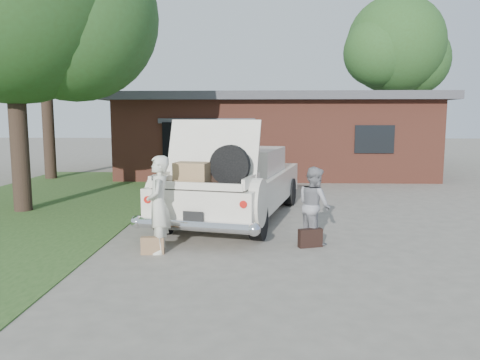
{
  "coord_description": "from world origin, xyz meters",
  "views": [
    {
      "loc": [
        0.38,
        -8.88,
        2.38
      ],
      "look_at": [
        0.0,
        0.6,
        1.1
      ],
      "focal_mm": 35.0,
      "sensor_mm": 36.0,
      "label": 1
    }
  ],
  "objects": [
    {
      "name": "tree_right",
      "position": [
        7.59,
        16.61,
        5.88
      ],
      "size": [
        5.86,
        5.09,
        8.69
      ],
      "color": "#38281E",
      "rests_on": "ground"
    },
    {
      "name": "suitcase_left",
      "position": [
        -1.47,
        -1.01,
        0.15
      ],
      "size": [
        0.41,
        0.17,
        0.31
      ],
      "primitive_type": "cube",
      "rotation": [
        0.0,
        0.0,
        0.11
      ],
      "color": "#916C4A",
      "rests_on": "ground"
    },
    {
      "name": "grass_strip",
      "position": [
        -5.5,
        3.0,
        0.01
      ],
      "size": [
        6.0,
        16.0,
        0.02
      ],
      "primitive_type": "cube",
      "color": "#2D4C1E",
      "rests_on": "ground"
    },
    {
      "name": "woman_right",
      "position": [
        1.44,
        -0.14,
        0.73
      ],
      "size": [
        0.8,
        0.87,
        1.46
      ],
      "primitive_type": "imported",
      "rotation": [
        0.0,
        0.0,
        2.0
      ],
      "color": "gray",
      "rests_on": "ground"
    },
    {
      "name": "sedan",
      "position": [
        -0.16,
        2.0,
        0.84
      ],
      "size": [
        3.42,
        6.08,
        2.33
      ],
      "rotation": [
        0.0,
        0.0,
        -0.22
      ],
      "color": "silver",
      "rests_on": "ground"
    },
    {
      "name": "house",
      "position": [
        0.98,
        11.47,
        1.67
      ],
      "size": [
        12.8,
        7.8,
        3.3
      ],
      "color": "brown",
      "rests_on": "ground"
    },
    {
      "name": "suitcase_right",
      "position": [
        1.34,
        -0.46,
        0.17
      ],
      "size": [
        0.47,
        0.27,
        0.34
      ],
      "primitive_type": "cube",
      "rotation": [
        0.0,
        0.0,
        0.31
      ],
      "color": "black",
      "rests_on": "ground"
    },
    {
      "name": "ground",
      "position": [
        0.0,
        0.0,
        0.0
      ],
      "size": [
        90.0,
        90.0,
        0.0
      ],
      "primitive_type": "plane",
      "color": "gray",
      "rests_on": "ground"
    },
    {
      "name": "woman_left",
      "position": [
        -1.37,
        -0.9,
        0.86
      ],
      "size": [
        0.49,
        0.67,
        1.72
      ],
      "primitive_type": "imported",
      "rotation": [
        0.0,
        0.0,
        -1.44
      ],
      "color": "beige",
      "rests_on": "ground"
    }
  ]
}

